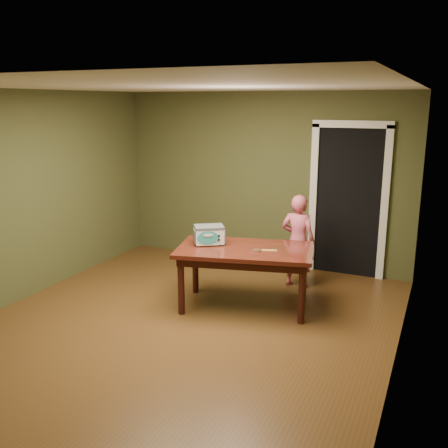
% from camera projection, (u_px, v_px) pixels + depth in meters
% --- Properties ---
extents(floor, '(5.00, 5.00, 0.00)m').
position_uv_depth(floor, '(185.00, 324.00, 5.63)').
color(floor, '#563518').
rests_on(floor, ground).
extents(room_shell, '(4.52, 5.02, 2.61)m').
position_uv_depth(room_shell, '(181.00, 174.00, 5.23)').
color(room_shell, '#404625').
rests_on(room_shell, ground).
extents(doorway, '(1.10, 0.66, 2.25)m').
position_uv_depth(doorway, '(352.00, 199.00, 7.32)').
color(doorway, black).
rests_on(doorway, ground).
extents(dining_table, '(1.77, 1.25, 0.75)m').
position_uv_depth(dining_table, '(245.00, 256.00, 5.97)').
color(dining_table, black).
rests_on(dining_table, floor).
extents(toy_oven, '(0.43, 0.40, 0.23)m').
position_uv_depth(toy_oven, '(209.00, 234.00, 6.09)').
color(toy_oven, '#4C4F54').
rests_on(toy_oven, dining_table).
extents(baking_pan, '(0.10, 0.10, 0.02)m').
position_uv_depth(baking_pan, '(257.00, 250.00, 5.81)').
color(baking_pan, silver).
rests_on(baking_pan, dining_table).
extents(spatula, '(0.18, 0.09, 0.01)m').
position_uv_depth(spatula, '(269.00, 250.00, 5.84)').
color(spatula, '#FEE16E').
rests_on(spatula, dining_table).
extents(child, '(0.47, 0.32, 1.27)m').
position_uv_depth(child, '(298.00, 241.00, 6.67)').
color(child, '#CE556D').
rests_on(child, floor).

